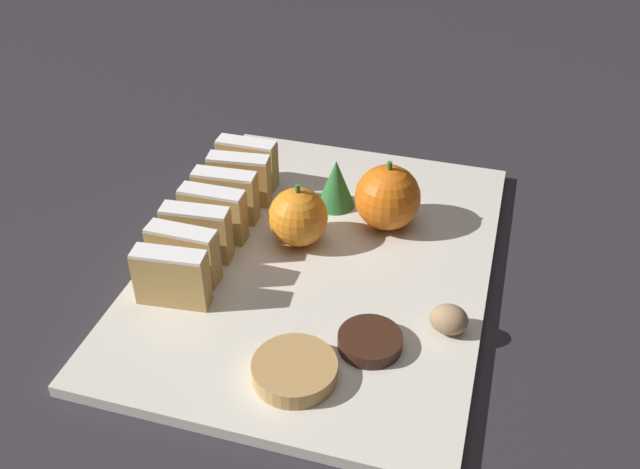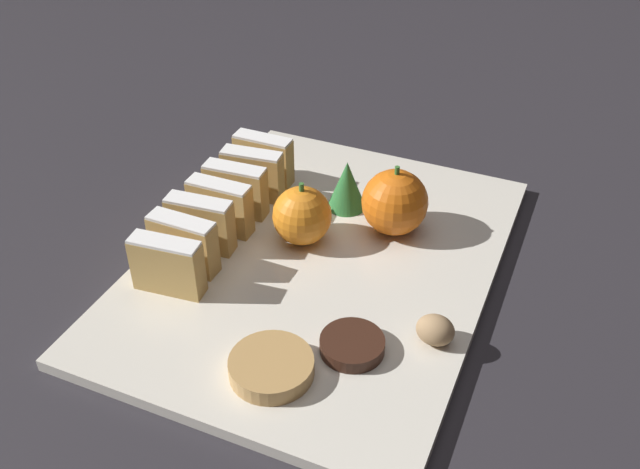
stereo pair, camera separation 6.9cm
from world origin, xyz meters
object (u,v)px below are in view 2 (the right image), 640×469
(walnut, at_px, (435,330))
(chocolate_cookie, at_px, (352,345))
(orange_far, at_px, (302,216))
(orange_near, at_px, (395,202))

(walnut, bearing_deg, chocolate_cookie, -148.49)
(orange_far, xyz_separation_m, chocolate_cookie, (0.10, -0.13, -0.02))
(walnut, bearing_deg, orange_near, 120.88)
(chocolate_cookie, bearing_deg, orange_far, 129.40)
(orange_near, distance_m, orange_far, 0.10)
(orange_far, distance_m, chocolate_cookie, 0.17)
(orange_near, relative_size, walnut, 2.28)
(orange_near, distance_m, walnut, 0.17)
(walnut, height_order, chocolate_cookie, walnut)
(orange_near, bearing_deg, walnut, -59.12)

